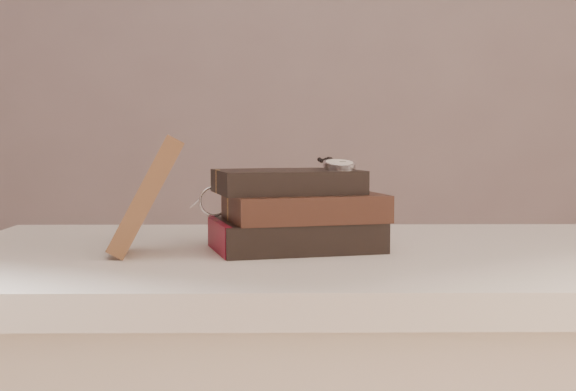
{
  "coord_description": "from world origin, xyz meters",
  "views": [
    {
      "loc": [
        -0.04,
        -0.7,
        0.91
      ],
      "look_at": [
        -0.02,
        0.35,
        0.82
      ],
      "focal_mm": 47.83,
      "sensor_mm": 36.0,
      "label": 1
    }
  ],
  "objects": [
    {
      "name": "journal",
      "position": [
        -0.21,
        0.31,
        0.83
      ],
      "size": [
        0.11,
        0.11,
        0.16
      ],
      "primitive_type": "cube",
      "rotation": [
        0.0,
        0.49,
        0.12
      ],
      "color": "#492D1C",
      "rests_on": "table"
    },
    {
      "name": "pocket_watch",
      "position": [
        0.05,
        0.36,
        0.87
      ],
      "size": [
        0.06,
        0.15,
        0.02
      ],
      "color": "silver",
      "rests_on": "book_stack"
    },
    {
      "name": "table",
      "position": [
        0.0,
        0.35,
        0.66
      ],
      "size": [
        1.0,
        0.6,
        0.75
      ],
      "color": "silver",
      "rests_on": "ground"
    },
    {
      "name": "book_stack",
      "position": [
        -0.01,
        0.35,
        0.8
      ],
      "size": [
        0.26,
        0.2,
        0.11
      ],
      "color": "black",
      "rests_on": "table"
    },
    {
      "name": "eyeglasses",
      "position": [
        -0.11,
        0.4,
        0.81
      ],
      "size": [
        0.12,
        0.13,
        0.04
      ],
      "color": "silver",
      "rests_on": "book_stack"
    }
  ]
}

